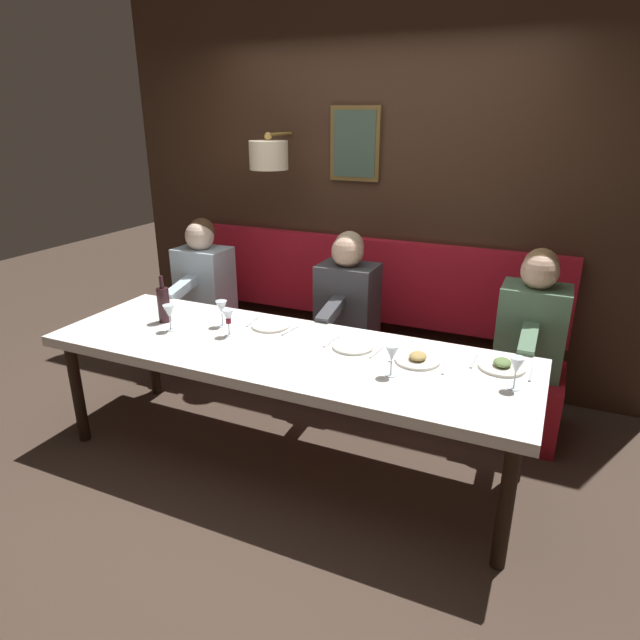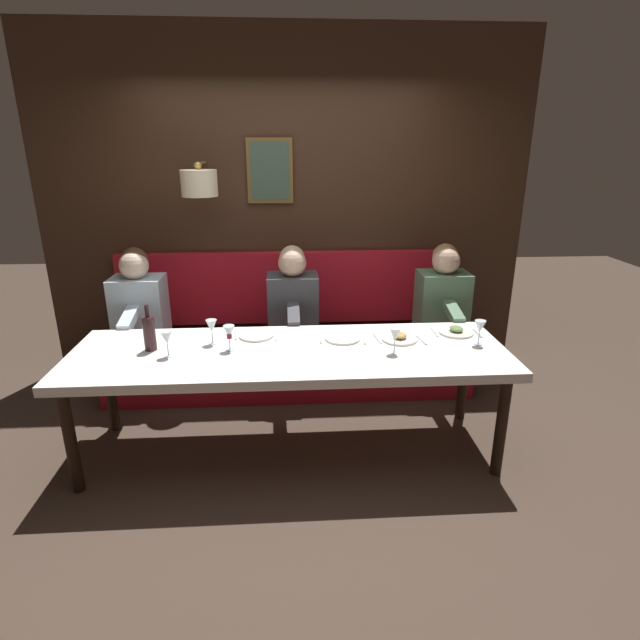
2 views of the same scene
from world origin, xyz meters
TOP-DOWN VIEW (x-y plane):
  - ground_plane at (0.00, 0.00)m, footprint 12.00×12.00m
  - dining_table at (0.00, 0.00)m, footprint 0.90×2.78m
  - banquette_bench at (0.89, 0.00)m, footprint 0.52×2.98m
  - back_wall_panel at (1.46, 0.01)m, footprint 0.59×4.18m
  - diner_nearest at (0.88, -1.25)m, footprint 0.60×0.40m
  - diner_near at (0.88, -0.03)m, footprint 0.60×0.40m
  - diner_middle at (0.88, 1.18)m, footprint 0.60×0.40m
  - place_setting_0 at (0.25, 0.23)m, footprint 0.24×0.33m
  - place_setting_1 at (0.23, -1.16)m, footprint 0.24×0.31m
  - place_setting_2 at (0.16, -0.36)m, footprint 0.24×0.32m
  - place_setting_3 at (0.12, -0.74)m, footprint 0.24×0.33m
  - wine_glass_0 at (-0.09, -0.66)m, footprint 0.07×0.07m
  - wine_glass_1 at (0.02, -1.24)m, footprint 0.07×0.07m
  - wine_glass_2 at (-0.05, 0.75)m, footprint 0.07×0.07m
  - wine_glass_3 at (0.14, 0.51)m, footprint 0.07×0.07m
  - wine_glass_4 at (0.02, 0.38)m, footprint 0.07×0.07m
  - wine_bottle at (0.06, 0.88)m, footprint 0.08×0.08m

SIDE VIEW (x-z plane):
  - ground_plane at x=0.00m, z-range 0.00..0.00m
  - banquette_bench at x=0.89m, z-range 0.00..0.45m
  - dining_table at x=0.00m, z-range 0.31..1.05m
  - place_setting_0 at x=0.25m, z-range 0.74..0.75m
  - place_setting_2 at x=0.16m, z-range 0.74..0.75m
  - place_setting_1 at x=0.23m, z-range 0.73..0.78m
  - place_setting_3 at x=0.12m, z-range 0.73..0.78m
  - diner_nearest at x=0.88m, z-range 0.42..1.21m
  - diner_near at x=0.88m, z-range 0.42..1.21m
  - diner_middle at x=0.88m, z-range 0.42..1.21m
  - wine_glass_4 at x=0.02m, z-range 0.77..0.94m
  - wine_bottle at x=0.06m, z-range 0.71..1.01m
  - wine_glass_0 at x=-0.09m, z-range 0.77..0.94m
  - wine_glass_1 at x=0.02m, z-range 0.77..0.94m
  - wine_glass_2 at x=-0.05m, z-range 0.77..0.94m
  - wine_glass_3 at x=0.14m, z-range 0.77..0.94m
  - back_wall_panel at x=1.46m, z-range -0.09..2.81m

